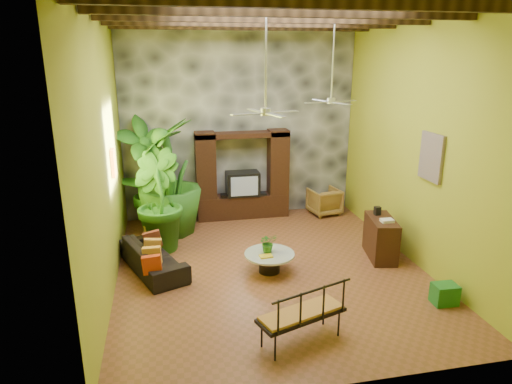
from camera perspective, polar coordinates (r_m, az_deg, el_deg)
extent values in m
plane|color=brown|center=(9.36, 1.75, -9.50)|extent=(7.00, 7.00, 0.00)
cube|color=silver|center=(8.43, 2.07, 22.59)|extent=(6.00, 7.00, 0.02)
cube|color=#A2AB26|center=(11.93, -2.07, 8.88)|extent=(6.00, 0.02, 5.00)
cube|color=#A2AB26|center=(8.38, -18.54, 4.59)|extent=(0.02, 7.00, 5.00)
cube|color=#A2AB26|center=(9.69, 19.52, 6.06)|extent=(0.02, 7.00, 5.00)
cube|color=#313337|center=(11.88, -2.02, 8.84)|extent=(5.98, 0.10, 4.98)
cube|color=#352211|center=(7.16, 4.69, 21.80)|extent=(5.95, 0.16, 0.22)
cube|color=#352211|center=(8.41, 2.05, 21.10)|extent=(5.95, 0.16, 0.22)
cube|color=#352211|center=(9.68, 0.12, 20.56)|extent=(5.95, 0.16, 0.22)
cube|color=#352211|center=(10.95, -1.36, 20.13)|extent=(5.95, 0.16, 0.22)
cube|color=black|center=(12.10, -1.67, -1.73)|extent=(2.40, 0.50, 0.60)
cube|color=black|center=(11.69, -6.31, 2.63)|extent=(0.50, 0.48, 2.00)
cube|color=black|center=(12.01, 2.76, 3.09)|extent=(0.50, 0.48, 2.00)
cube|color=black|center=(11.63, -1.75, 7.18)|extent=(2.40, 0.48, 0.12)
cube|color=black|center=(11.89, -1.68, 1.07)|extent=(0.85, 0.52, 0.62)
cube|color=#8C99A8|center=(11.64, -1.45, 0.72)|extent=(0.70, 0.02, 0.50)
cylinder|color=silver|center=(7.95, 1.25, 16.45)|extent=(0.04, 0.04, 1.80)
cylinder|color=silver|center=(8.01, 1.21, 10.00)|extent=(0.18, 0.18, 0.12)
cube|color=silver|center=(8.19, 3.47, 9.98)|extent=(0.58, 0.26, 0.01)
cube|color=silver|center=(8.33, 0.03, 10.13)|extent=(0.26, 0.58, 0.01)
cube|color=silver|center=(7.85, -1.15, 9.71)|extent=(0.58, 0.26, 0.01)
cube|color=silver|center=(7.70, 2.47, 9.56)|extent=(0.26, 0.58, 0.01)
cylinder|color=silver|center=(10.01, 9.62, 16.32)|extent=(0.04, 0.04, 1.80)
cylinder|color=silver|center=(10.06, 9.37, 11.19)|extent=(0.18, 0.18, 0.12)
cube|color=silver|center=(10.27, 11.03, 11.11)|extent=(0.58, 0.26, 0.01)
cube|color=silver|center=(10.35, 8.18, 11.29)|extent=(0.26, 0.58, 0.01)
cube|color=silver|center=(9.85, 7.63, 11.03)|extent=(0.58, 0.26, 0.01)
cube|color=silver|center=(9.77, 10.61, 10.85)|extent=(0.26, 0.58, 0.01)
cube|color=gold|center=(9.43, -17.42, 3.49)|extent=(0.06, 0.32, 0.55)
cube|color=#2A5A9D|center=(9.21, 21.07, 4.10)|extent=(0.06, 0.70, 0.90)
imported|color=black|center=(9.39, -12.74, -7.93)|extent=(1.42, 2.09, 0.57)
imported|color=olive|center=(12.43, 8.54, -1.15)|extent=(0.87, 0.89, 0.70)
imported|color=#245E18|center=(11.40, -13.45, 2.31)|extent=(1.75, 1.58, 2.76)
imported|color=#246119|center=(10.11, -12.29, -1.05)|extent=(1.48, 1.56, 2.23)
imported|color=#275E18|center=(10.92, -10.87, 1.82)|extent=(1.85, 1.85, 2.76)
cylinder|color=black|center=(9.15, 1.68, -8.91)|extent=(0.42, 0.42, 0.36)
cylinder|color=silver|center=(9.06, 1.69, -7.77)|extent=(0.99, 0.99, 0.04)
imported|color=#2B6B1C|center=(9.05, 1.52, -6.34)|extent=(0.38, 0.35, 0.38)
cube|color=yellow|center=(8.90, 1.26, -8.02)|extent=(0.26, 0.20, 0.03)
cube|color=black|center=(7.03, 5.70, -15.05)|extent=(1.44, 0.88, 0.05)
cube|color=#B47632|center=(7.01, 5.71, -14.78)|extent=(1.36, 0.81, 0.06)
cube|color=black|center=(6.69, 6.41, -14.17)|extent=(1.30, 0.48, 0.54)
cube|color=#382212|center=(10.03, 15.33, -5.56)|extent=(0.69, 1.16, 0.87)
cube|color=#1C6B26|center=(8.71, 22.51, -11.70)|extent=(0.42, 0.33, 0.36)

